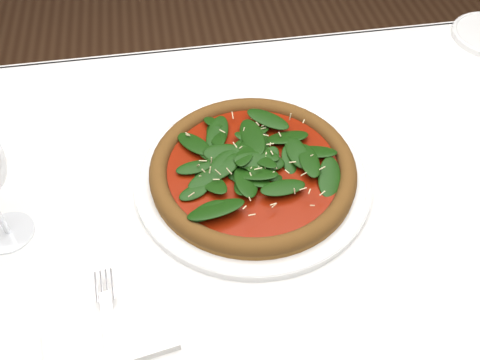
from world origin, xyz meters
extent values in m
cube|color=white|center=(0.00, 0.00, 0.73)|extent=(1.20, 0.80, 0.04)
cylinder|color=#48331C|center=(0.54, 0.34, 0.35)|extent=(0.06, 0.06, 0.71)
cube|color=white|center=(0.00, 0.40, 0.64)|extent=(1.20, 0.01, 0.22)
cylinder|color=white|center=(0.04, 0.07, 0.76)|extent=(0.33, 0.33, 0.01)
torus|color=white|center=(0.04, 0.07, 0.76)|extent=(0.33, 0.33, 0.01)
cylinder|color=olive|center=(0.04, 0.07, 0.77)|extent=(0.38, 0.38, 0.01)
torus|color=#985D23|center=(0.04, 0.07, 0.77)|extent=(0.38, 0.38, 0.02)
cylinder|color=maroon|center=(0.04, 0.07, 0.77)|extent=(0.31, 0.31, 0.00)
cylinder|color=#A14F40|center=(0.04, 0.07, 0.78)|extent=(0.28, 0.28, 0.00)
ellipsoid|color=#13370A|center=(0.04, 0.07, 0.79)|extent=(0.30, 0.30, 0.02)
cylinder|color=beige|center=(0.04, 0.07, 0.79)|extent=(0.28, 0.28, 0.00)
cylinder|color=white|center=(-0.29, 0.03, 0.75)|extent=(0.07, 0.07, 0.00)
cube|color=white|center=(-0.16, -0.14, 0.76)|extent=(0.15, 0.09, 0.01)
cube|color=silver|center=(-0.16, -0.14, 0.76)|extent=(0.02, 0.11, 0.00)
cube|color=silver|center=(-0.17, -0.08, 0.76)|extent=(0.03, 0.05, 0.00)
camera|label=1|loc=(-0.06, -0.42, 1.32)|focal=40.00mm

